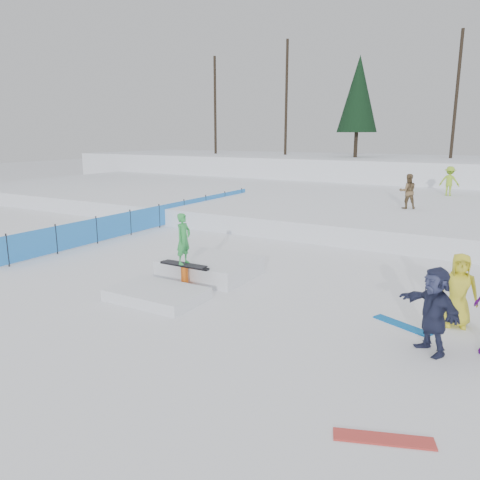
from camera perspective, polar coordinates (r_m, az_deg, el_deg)
The scene contains 11 objects.
ground at distance 13.09m, azimuth -6.35°, elevation -6.13°, with size 120.00×120.00×0.00m, color white.
snow_berm at distance 40.71m, azimuth 19.81°, elevation 7.74°, with size 60.00×14.00×2.40m, color white.
snow_midrise at distance 27.23m, azimuth 14.11°, elevation 4.29°, with size 50.00×18.00×0.80m, color white.
safety_fence at distance 21.92m, azimuth -9.81°, elevation 2.92°, with size 0.05×16.00×1.10m.
walker_olive at distance 23.39m, azimuth 19.77°, elevation 5.60°, with size 0.79×0.62×1.63m, color brown.
walker_ygreen at distance 29.34m, azimuth 24.17°, elevation 6.57°, with size 1.07×0.62×1.66m, color #99CB2D.
spectator_yellow at distance 11.50m, azimuth 25.08°, elevation -5.57°, with size 0.82×0.53×1.68m, color yellow.
spectator_dark at distance 9.94m, azimuth 22.54°, elevation -7.91°, with size 1.62×0.52×1.75m, color #282D4D.
loose_board_red at distance 7.46m, azimuth 17.10°, elevation -22.17°, with size 1.40×0.28×0.03m, color #BF362F.
loose_board_teal at distance 11.32m, azimuth 19.14°, elevation -9.78°, with size 1.40×0.28×0.03m, color #095DAF.
jib_rail_feature at distance 13.73m, azimuth -5.33°, elevation -3.87°, with size 2.60×4.40×2.11m.
Camera 1 is at (7.44, -9.91, 4.21)m, focal length 35.00 mm.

